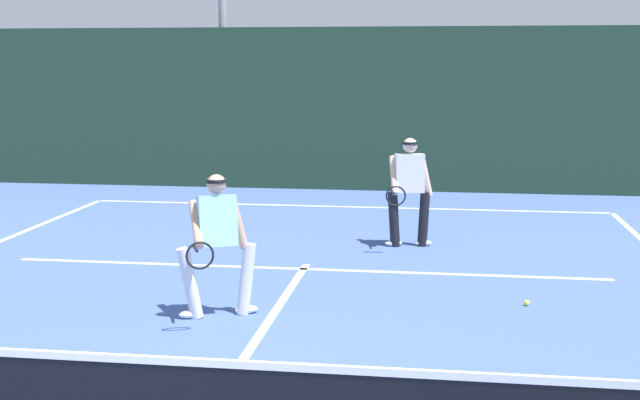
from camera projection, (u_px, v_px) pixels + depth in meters
court_line_baseline_far at (345, 207)px, 16.28m from camera, size 9.93×0.10×0.01m
court_line_service at (303, 269)px, 11.43m from camera, size 8.09×0.10×0.01m
court_line_centre at (257, 339)px, 8.56m from camera, size 0.10×6.40×0.01m
player_near at (217, 239)px, 9.19m from camera, size 0.86×0.96×1.58m
player_far at (409, 187)px, 12.69m from camera, size 0.72×0.87×1.65m
tennis_ball at (527, 303)px, 9.72m from camera, size 0.07×0.07×0.07m
back_fence_windscreen at (357, 109)px, 18.13m from camera, size 18.25×0.12×3.49m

